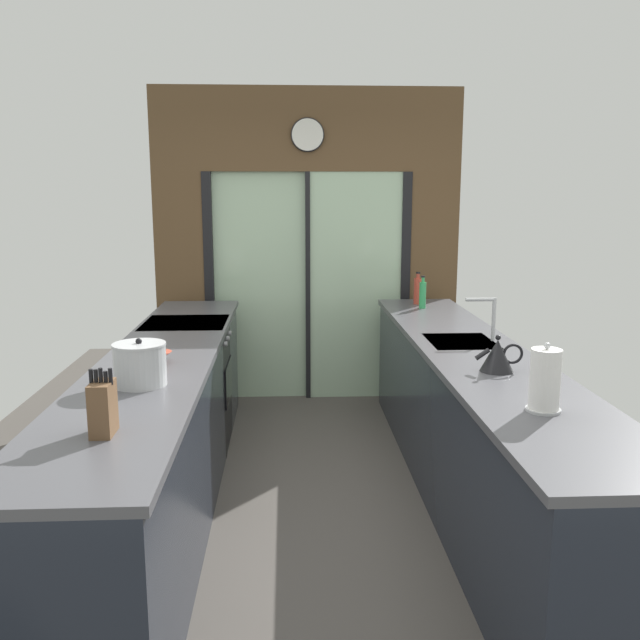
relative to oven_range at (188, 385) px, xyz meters
The scene contains 13 objects.
ground_plane 1.21m from the oven_range, 35.58° to the right, with size 5.04×7.60×0.02m, color #4C4742.
back_wall_unit 1.81m from the oven_range, 51.68° to the left, with size 2.64×0.12×2.70m.
left_counter_run 1.12m from the oven_range, 90.08° to the right, with size 0.62×3.80×0.92m.
right_counter_run 2.05m from the oven_range, 27.56° to the right, with size 0.62×3.80×0.92m.
sink_faucet 2.18m from the oven_range, 19.60° to the right, with size 0.19×0.02×0.27m.
oven_range is the anchor object (origin of this frame).
mixing_bowl 1.26m from the oven_range, 89.09° to the right, with size 0.16×0.16×0.06m.
knife_block 2.31m from the oven_range, 89.53° to the right, with size 0.09×0.14×0.26m.
stock_pot 1.67m from the oven_range, 89.33° to the right, with size 0.25×0.25×0.23m.
kettle 2.35m from the oven_range, 38.12° to the right, with size 0.25×0.17×0.19m.
soap_bottle_near 1.95m from the oven_range, 15.47° to the left, with size 0.05×0.05×0.26m.
soap_bottle_far 2.02m from the oven_range, 21.30° to the left, with size 0.06×0.06×0.26m.
paper_towel_roll 2.79m from the oven_range, 48.75° to the right, with size 0.15×0.15×0.30m.
Camera 1 is at (-0.19, -3.46, 1.83)m, focal length 37.64 mm.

